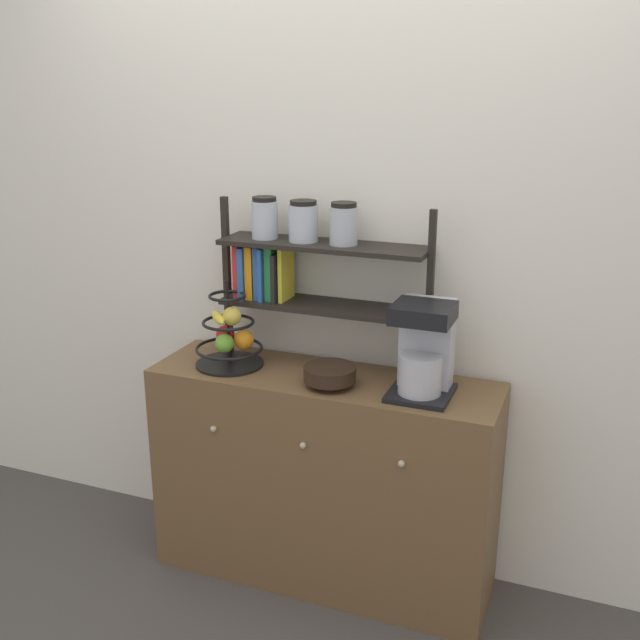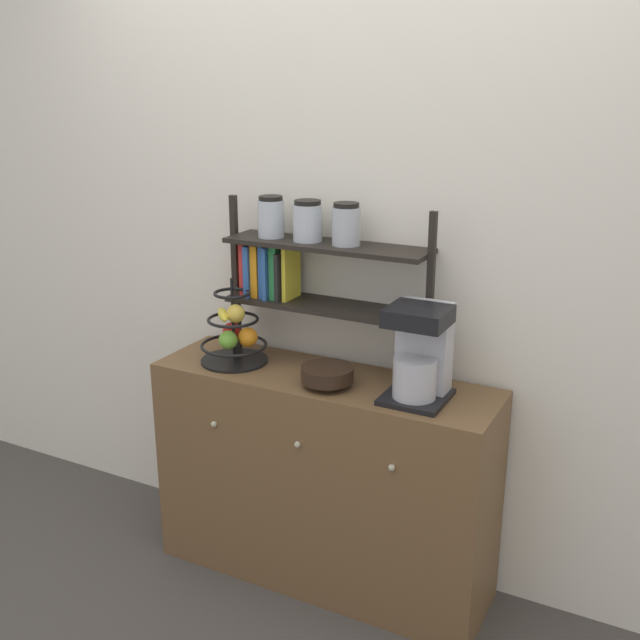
{
  "view_description": "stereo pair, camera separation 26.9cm",
  "coord_description": "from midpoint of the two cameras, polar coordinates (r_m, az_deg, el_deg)",
  "views": [
    {
      "loc": [
        0.93,
        -2.2,
        1.88
      ],
      "look_at": [
        -0.01,
        0.19,
        1.07
      ],
      "focal_mm": 42.0,
      "sensor_mm": 36.0,
      "label": 1
    },
    {
      "loc": [
        1.17,
        -2.09,
        1.88
      ],
      "look_at": [
        -0.01,
        0.19,
        1.07
      ],
      "focal_mm": 42.0,
      "sensor_mm": 36.0,
      "label": 2
    }
  ],
  "objects": [
    {
      "name": "ground_plane",
      "position": [
        3.04,
        -3.88,
        -20.7
      ],
      "size": [
        12.0,
        12.0,
        0.0
      ],
      "primitive_type": "plane",
      "color": "#47423D"
    },
    {
      "name": "fruit_stand",
      "position": [
        2.87,
        -9.59,
        -1.36
      ],
      "size": [
        0.26,
        0.26,
        0.33
      ],
      "color": "black",
      "rests_on": "sideboard"
    },
    {
      "name": "sideboard",
      "position": [
        2.95,
        -2.42,
        -12.07
      ],
      "size": [
        1.31,
        0.4,
        0.85
      ],
      "color": "brown",
      "rests_on": "ground_plane"
    },
    {
      "name": "coffee_maker",
      "position": [
        2.57,
        4.97,
        -2.28
      ],
      "size": [
        0.21,
        0.23,
        0.33
      ],
      "color": "black",
      "rests_on": "sideboard"
    },
    {
      "name": "wall_back",
      "position": [
        2.84,
        -0.7,
        5.77
      ],
      "size": [
        7.0,
        0.05,
        2.6
      ],
      "primitive_type": "cube",
      "color": "silver",
      "rests_on": "ground_plane"
    },
    {
      "name": "shelf_hutch",
      "position": [
        2.79,
        -4.39,
        4.64
      ],
      "size": [
        0.83,
        0.2,
        0.63
      ],
      "color": "black",
      "rests_on": "sideboard"
    },
    {
      "name": "wooden_bowl",
      "position": [
        2.67,
        -2.15,
        -4.23
      ],
      "size": [
        0.19,
        0.19,
        0.07
      ],
      "color": "black",
      "rests_on": "sideboard"
    }
  ]
}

